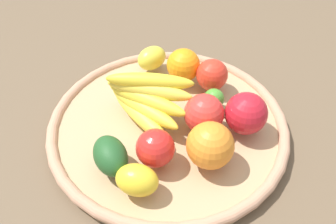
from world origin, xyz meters
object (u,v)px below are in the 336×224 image
apple_0 (246,113)px  lemon_0 (152,58)px  lime_0 (214,99)px  apple_2 (212,75)px  banana_bunch (146,99)px  lemon_1 (137,180)px  apple_1 (155,148)px  avocado (110,156)px  apple_3 (204,114)px  orange_1 (210,145)px  orange_0 (183,65)px

apple_0 → lemon_0: 0.25m
lime_0 → apple_2: apple_2 is taller
banana_bunch → lemon_1: (0.05, 0.16, -0.02)m
lemon_0 → apple_0: bearing=118.1°
apple_1 → avocado: (0.07, -0.01, -0.01)m
apple_3 → orange_1: orange_1 is taller
banana_bunch → orange_1: (-0.08, 0.13, -0.00)m
lime_0 → lemon_0: bearing=-60.9°
apple_0 → avocado: (0.25, 0.02, -0.01)m
apple_3 → apple_2: (-0.05, -0.11, -0.00)m
apple_3 → avocado: 0.18m
banana_bunch → orange_1: size_ratio=2.05×
lime_0 → avocado: bearing=23.3°
avocado → lemon_0: avocado is taller
avocado → apple_2: bearing=-147.1°
apple_0 → lime_0: 0.08m
apple_3 → lime_0: 0.06m
apple_3 → lime_0: apple_3 is taller
banana_bunch → lemon_1: size_ratio=2.38×
banana_bunch → apple_2: size_ratio=2.52×
banana_bunch → lime_0: bearing=175.6°
apple_1 → lemon_0: bearing=-102.1°
orange_0 → apple_1: size_ratio=1.07×
banana_bunch → apple_2: bearing=-162.3°
orange_1 → lime_0: orange_1 is taller
orange_1 → lemon_0: (0.03, -0.28, -0.01)m
apple_1 → apple_3: bearing=-153.4°
apple_0 → apple_2: size_ratio=1.19×
apple_2 → apple_0: bearing=97.9°
orange_0 → lemon_1: (0.15, 0.25, -0.01)m
apple_1 → apple_2: bearing=-135.0°
avocado → orange_0: bearing=-133.6°
apple_1 → banana_bunch: size_ratio=0.40×
lemon_1 → apple_2: 0.28m
orange_1 → apple_2: orange_1 is taller
apple_3 → avocado: (0.18, 0.04, -0.01)m
orange_0 → lemon_1: 0.29m
apple_3 → apple_2: size_ratio=1.13×
apple_0 → lime_0: size_ratio=1.89×
avocado → apple_3: bearing=-166.2°
banana_bunch → apple_2: (-0.15, -0.05, -0.01)m
apple_0 → avocado: size_ratio=0.96×
banana_bunch → lemon_1: bearing=72.3°
lime_0 → apple_0: bearing=115.8°
apple_3 → apple_2: apple_3 is taller
apple_3 → apple_2: 0.12m
apple_1 → orange_1: size_ratio=0.82×
lemon_1 → lime_0: lemon_1 is taller
orange_0 → lemon_1: size_ratio=1.02×
apple_3 → lime_0: bearing=-128.2°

